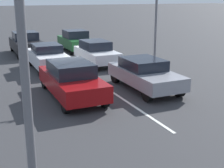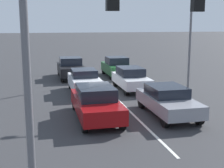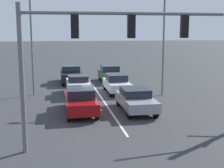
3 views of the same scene
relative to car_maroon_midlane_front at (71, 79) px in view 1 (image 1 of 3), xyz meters
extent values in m
plane|color=#333335|center=(-1.88, -7.10, -0.78)|extent=(240.00, 240.00, 0.00)
cube|color=silver|center=(-1.88, -4.04, -0.78)|extent=(0.12, 18.12, 0.01)
cube|color=maroon|center=(0.00, 0.02, -0.14)|extent=(1.85, 4.67, 0.68)
cube|color=black|center=(0.00, -0.05, 0.48)|extent=(1.63, 2.22, 0.56)
cube|color=red|center=(-0.65, -2.28, 0.03)|extent=(0.24, 0.06, 0.12)
cube|color=red|center=(0.65, -2.28, 0.03)|extent=(0.24, 0.06, 0.12)
cylinder|color=black|center=(-0.80, 1.79, -0.48)|extent=(0.22, 0.62, 0.62)
cylinder|color=black|center=(0.80, 1.79, -0.48)|extent=(0.22, 0.62, 0.62)
cylinder|color=black|center=(-0.80, -1.76, -0.48)|extent=(0.22, 0.62, 0.62)
cylinder|color=black|center=(0.80, -1.76, -0.48)|extent=(0.22, 0.62, 0.62)
cube|color=gray|center=(-3.48, 0.33, -0.14)|extent=(1.86, 4.38, 0.60)
cube|color=black|center=(-3.48, 0.10, 0.40)|extent=(1.64, 2.03, 0.49)
cube|color=red|center=(-4.13, -1.82, 0.01)|extent=(0.24, 0.06, 0.12)
cube|color=red|center=(-2.83, -1.82, 0.01)|extent=(0.24, 0.06, 0.12)
cylinder|color=black|center=(-4.28, 1.93, -0.44)|extent=(0.22, 0.69, 0.69)
cylinder|color=black|center=(-2.68, 1.93, -0.44)|extent=(0.22, 0.69, 0.69)
cylinder|color=black|center=(-4.28, -1.26, -0.44)|extent=(0.22, 0.69, 0.69)
cylinder|color=black|center=(-2.68, -1.26, -0.44)|extent=(0.22, 0.69, 0.69)
cube|color=silver|center=(-0.25, -5.56, -0.11)|extent=(1.75, 4.06, 0.73)
cube|color=black|center=(-0.25, -5.70, 0.49)|extent=(1.54, 1.77, 0.46)
cube|color=red|center=(-0.87, -7.55, 0.08)|extent=(0.24, 0.06, 0.12)
cube|color=red|center=(0.36, -7.55, 0.08)|extent=(0.24, 0.06, 0.12)
cylinder|color=black|center=(-1.00, -4.10, -0.47)|extent=(0.22, 0.62, 0.62)
cylinder|color=black|center=(0.49, -4.10, -0.47)|extent=(0.22, 0.62, 0.62)
cylinder|color=black|center=(-1.00, -7.03, -0.47)|extent=(0.22, 0.62, 0.62)
cylinder|color=black|center=(0.49, -7.03, -0.47)|extent=(0.22, 0.62, 0.62)
cube|color=silver|center=(-3.41, -5.66, -0.13)|extent=(1.74, 4.08, 0.63)
cube|color=black|center=(-3.41, -5.87, 0.45)|extent=(1.53, 2.02, 0.54)
cube|color=red|center=(-4.02, -7.66, 0.03)|extent=(0.24, 0.06, 0.12)
cube|color=red|center=(-2.81, -7.66, 0.03)|extent=(0.24, 0.06, 0.12)
cylinder|color=black|center=(-4.16, -4.21, -0.45)|extent=(0.22, 0.68, 0.68)
cylinder|color=black|center=(-2.67, -4.21, -0.45)|extent=(0.22, 0.68, 0.68)
cylinder|color=black|center=(-4.16, -7.11, -0.45)|extent=(0.22, 0.68, 0.68)
cylinder|color=black|center=(-2.67, -7.11, -0.45)|extent=(0.22, 0.68, 0.68)
cube|color=#1E5928|center=(-3.78, -11.12, -0.11)|extent=(1.87, 4.11, 0.73)
cube|color=black|center=(-3.78, -11.11, 0.55)|extent=(1.65, 1.85, 0.59)
cube|color=red|center=(-4.43, -13.14, 0.07)|extent=(0.24, 0.06, 0.12)
cube|color=red|center=(-3.12, -13.14, 0.07)|extent=(0.24, 0.06, 0.12)
cylinder|color=black|center=(-4.58, -9.63, -0.47)|extent=(0.22, 0.63, 0.63)
cylinder|color=black|center=(-2.97, -9.63, -0.47)|extent=(0.22, 0.63, 0.63)
cylinder|color=black|center=(-4.58, -12.62, -0.47)|extent=(0.22, 0.63, 0.63)
cylinder|color=black|center=(-2.97, -12.62, -0.47)|extent=(0.22, 0.63, 0.63)
cube|color=black|center=(0.04, -11.21, -0.06)|extent=(1.93, 4.69, 0.73)
cube|color=black|center=(0.04, -11.38, 0.59)|extent=(1.70, 1.90, 0.58)
cube|color=red|center=(-0.63, -13.51, 0.12)|extent=(0.24, 0.06, 0.12)
cube|color=red|center=(0.72, -13.51, 0.12)|extent=(0.24, 0.06, 0.12)
cylinder|color=black|center=(-0.79, -9.47, -0.43)|extent=(0.22, 0.72, 0.72)
cylinder|color=black|center=(0.88, -9.47, -0.43)|extent=(0.22, 0.72, 0.72)
cylinder|color=black|center=(-0.79, -12.94, -0.43)|extent=(0.22, 0.72, 0.72)
cylinder|color=black|center=(0.88, -12.94, -0.43)|extent=(0.22, 0.72, 0.72)
cylinder|color=slate|center=(2.80, 6.02, 2.29)|extent=(0.20, 0.20, 6.16)
cylinder|color=slate|center=(-6.78, -4.16, 3.20)|extent=(0.14, 0.14, 7.97)
camera|label=1|loc=(3.75, 12.57, 3.51)|focal=50.00mm
camera|label=2|loc=(2.48, 13.93, 3.66)|focal=50.00mm
camera|label=3|loc=(1.40, 18.96, 4.30)|focal=50.00mm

